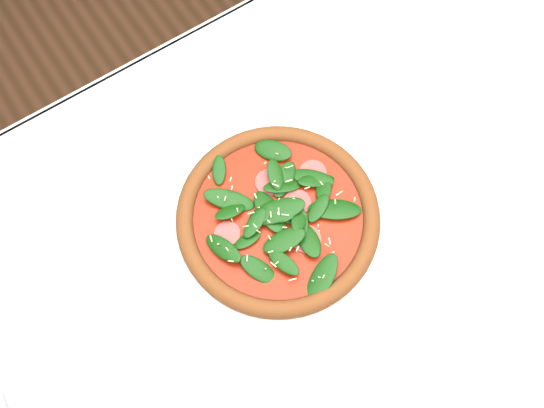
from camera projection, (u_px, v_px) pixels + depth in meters
ground at (308, 338)px, 1.49m from camera, size 6.00×6.00×0.00m
dining_table at (333, 264)px, 0.89m from camera, size 1.21×0.81×0.75m
plate at (278, 221)px, 0.80m from camera, size 0.31×0.31×0.01m
pizza at (278, 216)px, 0.78m from camera, size 0.29×0.29×0.03m
wine_glass at (45, 389)px, 0.60m from camera, size 0.07×0.07×0.18m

